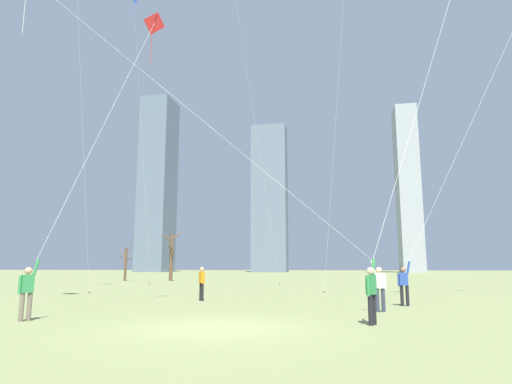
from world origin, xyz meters
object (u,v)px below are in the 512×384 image
Objects in this scene: kite_flyer_midfield_left_red at (52,237)px; distant_kite_drifting_right_purple at (343,12)px; kite_flyer_far_back_teal at (407,163)px; bare_tree_left_of_center at (171,255)px; bystander_watching_nearby at (202,282)px; distant_kite_low_near_trees_orange at (238,16)px; kite_flyer_foreground_left_white at (270,190)px; bare_tree_center at (126,263)px; distant_kite_drifting_left_blue at (136,31)px; kite_flyer_midfield_right_pink at (431,222)px.

distant_kite_drifting_right_purple reaches higher than kite_flyer_midfield_left_red.
kite_flyer_far_back_teal is 3.39× the size of bare_tree_left_of_center.
bystander_watching_nearby is 27.34m from distant_kite_low_near_trees_orange.
bystander_watching_nearby is 31.53m from bare_tree_left_of_center.
kite_flyer_midfield_left_red is (-6.61, -3.93, -2.03)m from kite_flyer_foreground_left_white.
kite_flyer_foreground_left_white is 6.96m from bystander_watching_nearby.
bare_tree_center is (-15.56, 35.99, -0.51)m from kite_flyer_midfield_left_red.
distant_kite_drifting_left_blue is (-11.01, 13.57, 21.98)m from bystander_watching_nearby.
kite_flyer_midfield_left_red is 39.21m from bare_tree_center.
kite_flyer_foreground_left_white is 0.82× the size of kite_flyer_far_back_teal.
bare_tree_left_of_center is (-20.35, 15.87, -19.20)m from distant_kite_drifting_right_purple.
distant_kite_low_near_trees_orange reaches higher than kite_flyer_foreground_left_white.
kite_flyer_midfield_right_pink is at bearing -51.35° from distant_kite_low_near_trees_orange.
kite_flyer_foreground_left_white is 29.64m from distant_kite_drifting_left_blue.
kite_flyer_midfield_right_pink reaches higher than kite_flyer_foreground_left_white.
kite_flyer_foreground_left_white reaches higher than bystander_watching_nearby.
kite_flyer_far_back_teal is (11.50, 1.84, 2.41)m from kite_flyer_midfield_left_red.
distant_kite_low_near_trees_orange reaches higher than kite_flyer_midfield_right_pink.
distant_kite_low_near_trees_orange is (0.89, 22.79, 21.37)m from kite_flyer_midfield_left_red.
distant_kite_drifting_left_blue is at bearing 130.22° from kite_flyer_foreground_left_white.
distant_kite_low_near_trees_orange is (-5.73, 18.85, 19.33)m from kite_flyer_foreground_left_white.
distant_kite_low_near_trees_orange reaches higher than distant_kite_drifting_left_blue.
kite_flyer_far_back_teal is (4.89, -2.09, 0.38)m from kite_flyer_foreground_left_white.
distant_kite_drifting_right_purple reaches higher than bare_tree_left_of_center.
kite_flyer_foreground_left_white reaches higher than bare_tree_left_of_center.
kite_flyer_midfield_right_pink is 28.36m from distant_kite_low_near_trees_orange.
distant_kite_drifting_left_blue is 26.19m from bare_tree_center.
kite_flyer_midfield_left_red reaches higher than bare_tree_center.
distant_kite_drifting_right_purple is 6.36× the size of bare_tree_center.
kite_flyer_foreground_left_white is at bearing 156.84° from kite_flyer_far_back_teal.
distant_kite_drifting_right_purple is at bearing 59.62° from bystander_watching_nearby.
distant_kite_low_near_trees_orange is (-12.31, 15.40, 20.38)m from kite_flyer_midfield_right_pink.
kite_flyer_midfield_left_red is at bearing -107.30° from bystander_watching_nearby.
kite_flyer_midfield_right_pink is at bearing -77.14° from distant_kite_drifting_right_purple.
distant_kite_drifting_right_purple is (-1.41, 19.19, 17.20)m from kite_flyer_far_back_teal.
kite_flyer_midfield_right_pink is 11.01m from bystander_watching_nearby.
bystander_watching_nearby is (-10.65, 0.80, -2.67)m from kite_flyer_midfield_right_pink.
kite_flyer_far_back_teal is at bearing -85.79° from distant_kite_drifting_right_purple.
kite_flyer_far_back_teal is at bearing -51.61° from bare_tree_center.
kite_flyer_foreground_left_white reaches higher than kite_flyer_midfield_left_red.
distant_kite_drifting_left_blue is 0.92× the size of distant_kite_low_near_trees_orange.
distant_kite_drifting_right_purple is at bearing -10.75° from distant_kite_low_near_trees_orange.
kite_flyer_foreground_left_white is at bearing -49.78° from distant_kite_drifting_left_blue.
distant_kite_low_near_trees_orange is 4.91× the size of bare_tree_left_of_center.
bystander_watching_nearby is 0.06× the size of distant_kite_low_near_trees_orange.
bystander_watching_nearby is at bearing -120.38° from distant_kite_drifting_right_purple.
bare_tree_left_of_center is at bearing 128.48° from kite_flyer_midfield_right_pink.
kite_flyer_foreground_left_white is at bearing 30.76° from kite_flyer_midfield_left_red.
bystander_watching_nearby is (-8.95, 6.34, -4.10)m from kite_flyer_far_back_teal.
kite_flyer_far_back_teal is 25.81m from distant_kite_drifting_right_purple.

